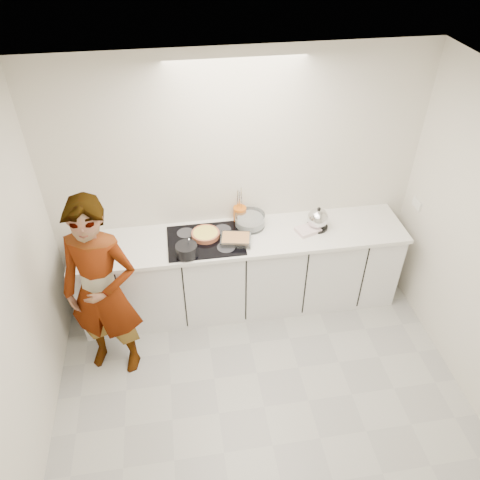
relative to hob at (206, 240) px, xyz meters
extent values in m
cube|color=#ADADA7|center=(0.35, -1.26, -0.92)|extent=(3.60, 3.20, 0.00)
cube|color=white|center=(0.35, -1.26, 1.68)|extent=(3.60, 3.20, 0.00)
cube|color=silver|center=(0.35, 0.34, 0.38)|extent=(3.60, 0.00, 2.60)
cube|color=silver|center=(-1.45, -1.26, 0.38)|extent=(0.00, 3.20, 2.60)
cube|color=white|center=(2.14, 0.07, 0.15)|extent=(0.02, 0.15, 0.09)
cube|color=silver|center=(0.35, 0.02, -0.48)|extent=(3.20, 0.58, 0.87)
cube|color=white|center=(0.35, 0.02, -0.03)|extent=(3.24, 0.64, 0.04)
cube|color=black|center=(0.00, 0.00, 0.00)|extent=(0.72, 0.54, 0.01)
cylinder|color=#A55638|center=(0.01, 0.06, 0.03)|extent=(0.32, 0.32, 0.04)
cylinder|color=#EBD551|center=(0.01, 0.06, 0.05)|extent=(0.28, 0.28, 0.01)
cylinder|color=black|center=(-0.19, -0.19, 0.06)|extent=(0.20, 0.20, 0.11)
cylinder|color=silver|center=(-0.17, -0.17, 0.11)|extent=(0.03, 0.08, 0.17)
cube|color=silver|center=(0.28, -0.07, 0.03)|extent=(0.32, 0.26, 0.05)
cube|color=tan|center=(0.28, -0.07, 0.05)|extent=(0.29, 0.23, 0.02)
cylinder|color=silver|center=(0.46, 0.17, 0.06)|extent=(0.31, 0.31, 0.14)
cylinder|color=white|center=(0.46, 0.17, 0.04)|extent=(0.26, 0.26, 0.06)
cube|color=white|center=(1.00, 0.00, 0.01)|extent=(0.26, 0.22, 0.04)
cylinder|color=black|center=(1.11, 0.04, 0.00)|extent=(0.28, 0.28, 0.02)
sphere|color=silver|center=(1.11, 0.04, 0.10)|extent=(0.27, 0.27, 0.21)
sphere|color=black|center=(1.11, 0.04, 0.22)|extent=(0.05, 0.05, 0.04)
cylinder|color=#D16010|center=(0.37, 0.28, 0.07)|extent=(0.16, 0.16, 0.16)
imported|color=silver|center=(-0.93, -0.55, -0.01)|extent=(0.76, 0.60, 1.82)
camera|label=1|loc=(-0.22, -3.51, 2.76)|focal=35.00mm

